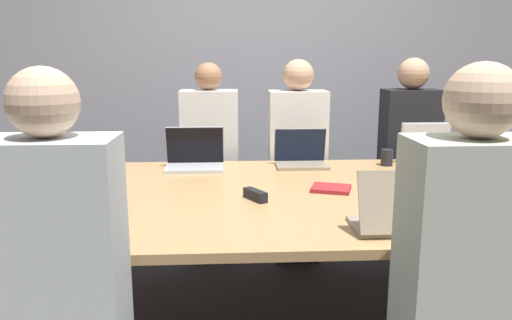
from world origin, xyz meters
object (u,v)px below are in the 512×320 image
bottle_near_left (17,202)px  laptop_far_right (427,153)px  person_far_center (297,165)px  cup_far_right (387,158)px  stapler (255,195)px  person_near_left (60,304)px  person_far_midleft (210,166)px  person_near_midright (464,302)px  laptop_near_midright (398,214)px  person_far_right (408,160)px  laptop_near_left (64,219)px  laptop_far_center (301,155)px  laptop_far_midleft (195,156)px

bottle_near_left → laptop_far_right: bearing=26.8°
person_far_center → cup_far_right: (0.52, -0.37, 0.12)m
stapler → person_near_left: bearing=-158.9°
person_near_left → person_far_midleft: 2.08m
bottle_near_left → person_near_midright: 1.71m
laptop_far_right → stapler: 1.37m
laptop_near_midright → person_far_midleft: bearing=-64.4°
person_near_left → person_far_right: size_ratio=0.99×
laptop_near_left → laptop_near_midright: (1.29, 0.00, -0.01)m
person_near_midright → laptop_far_right: 1.77m
person_near_left → laptop_near_midright: (1.20, 0.38, 0.15)m
laptop_far_center → stapler: 0.83m
person_far_center → person_near_midright: person_near_midright is taller
person_near_left → person_near_midright: person_near_midright is taller
person_far_center → person_far_right: (0.84, 0.11, 0.01)m
laptop_near_midright → laptop_far_center: bearing=-80.4°
person_far_center → person_near_midright: 2.05m
laptop_far_center → laptop_near_midright: laptop_near_midright is taller
person_near_midright → person_far_right: 2.22m
laptop_near_left → person_near_left: person_near_left is taller
person_near_midright → cup_far_right: bearing=-99.5°
person_far_center → person_far_right: bearing=7.3°
laptop_far_center → person_far_center: 0.37m
laptop_far_right → cup_far_right: bearing=-176.2°
person_near_midright → cup_far_right: person_near_midright is taller
bottle_near_left → cup_far_right: (1.86, 1.06, -0.06)m
stapler → person_far_right: bearing=14.1°
person_near_left → person_near_midright: (1.26, -0.08, 0.01)m
laptop_far_center → person_near_left: bearing=-121.7°
laptop_near_left → laptop_near_midright: size_ratio=0.89×
person_far_center → bottle_near_left: (-1.34, -1.43, 0.18)m
bottle_near_left → stapler: (0.99, 0.33, -0.08)m
bottle_near_left → laptop_far_right: size_ratio=0.77×
person_far_center → person_near_left: size_ratio=1.00×
bottle_near_left → person_near_midright: size_ratio=0.17×
person_far_midleft → laptop_far_right: bearing=-17.6°
laptop_far_midleft → laptop_near_midright: laptop_far_midleft is taller
laptop_far_midleft → laptop_far_right: laptop_far_right is taller
laptop_far_midleft → cup_far_right: size_ratio=3.46×
laptop_near_left → laptop_near_midright: 1.29m
person_near_left → person_far_right: (1.85, 2.06, 0.01)m
bottle_near_left → person_far_right: person_far_right is taller
laptop_far_center → person_far_midleft: bearing=143.5°
stapler → person_near_midright: bearing=-88.4°
laptop_far_midleft → cup_far_right: laptop_far_midleft is taller
person_far_center → laptop_far_midleft: person_far_center is taller
laptop_near_left → bottle_near_left: bearing=-32.0°
person_near_left → laptop_far_midleft: (0.32, 1.58, 0.15)m
person_far_right → stapler: 1.70m
person_near_left → person_far_midleft: bearing=-101.1°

